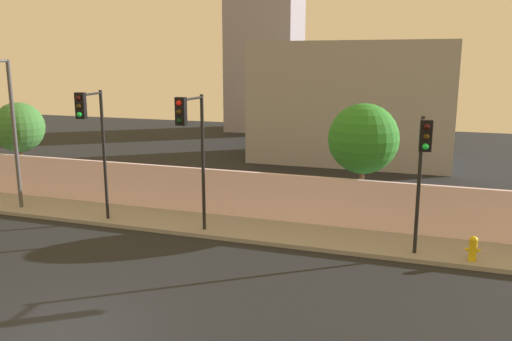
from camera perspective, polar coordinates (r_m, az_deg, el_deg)
The scene contains 11 objects.
ground_plane at distance 13.30m, azimuth -20.06°, elevation -16.33°, with size 80.00×80.00×0.00m, color black.
sidewalk at distance 19.75m, azimuth -5.00°, elevation -6.01°, with size 36.00×2.40×0.15m, color gray.
perimeter_wall at distance 20.61m, azimuth -3.60°, elevation -2.39°, with size 36.00×0.18×1.80m, color silver.
traffic_light_left at distance 19.69m, azimuth -17.42°, elevation 4.38°, with size 0.45×1.72×4.91m.
traffic_light_center at distance 17.62m, azimuth -7.02°, elevation 3.86°, with size 0.34×1.79×4.84m.
traffic_light_right at distance 16.14m, azimuth 17.70°, elevation 1.34°, with size 0.36×1.32×4.34m.
street_lamp_curbside at distance 23.13m, azimuth -25.32°, elevation 4.82°, with size 0.61×1.74×6.01m.
fire_hydrant at distance 17.35m, azimuth 22.56°, elevation -7.75°, with size 0.44×0.26×0.78m.
roadside_tree_leftmost at distance 27.03m, azimuth -24.42°, elevation 4.29°, with size 2.34×2.34×4.23m.
roadside_tree_midleft at distance 19.84m, azimuth 11.61°, elevation 3.40°, with size 2.63×2.63×4.60m.
low_building_distant at distance 32.89m, azimuth 10.47°, elevation 7.32°, with size 11.84×6.00×7.22m, color gray.
Camera 1 is at (7.71, -8.94, 6.14)m, focal length 36.72 mm.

